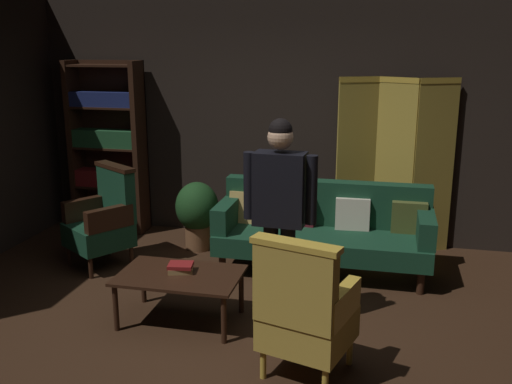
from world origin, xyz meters
TOP-DOWN VIEW (x-y plane):
  - ground_plane at (0.00, 0.00)m, footprint 10.00×10.00m
  - back_wall at (0.00, 2.45)m, footprint 7.20×0.10m
  - folding_screen at (1.22, 2.25)m, footprint 1.25×0.24m
  - bookshelf at (-2.15, 2.19)m, footprint 0.90×0.32m
  - velvet_couch at (0.55, 1.46)m, footprint 2.12×0.78m
  - coffee_table at (-0.47, 0.05)m, footprint 1.00×0.64m
  - armchair_gilt_accent at (0.64, -0.53)m, footprint 0.72×0.71m
  - armchair_wing_left at (-1.67, 1.07)m, footprint 0.80×0.80m
  - standing_figure at (0.33, 0.19)m, footprint 0.59×0.24m
  - potted_plant at (-0.88, 1.73)m, footprint 0.48×0.48m
  - book_tan_leather at (-0.48, 0.10)m, footprint 0.23×0.20m
  - book_red_leather at (-0.48, 0.10)m, footprint 0.22×0.19m

SIDE VIEW (x-z plane):
  - ground_plane at x=0.00m, z-range 0.00..0.00m
  - coffee_table at x=-0.47m, z-range 0.16..0.58m
  - book_tan_leather at x=-0.48m, z-range 0.42..0.46m
  - potted_plant at x=-0.88m, z-range 0.06..0.82m
  - velvet_couch at x=0.55m, z-range 0.02..0.90m
  - book_red_leather at x=-0.48m, z-range 0.46..0.49m
  - armchair_gilt_accent at x=0.64m, z-range -0.03..1.01m
  - armchair_wing_left at x=-1.67m, z-range -0.03..1.01m
  - folding_screen at x=1.22m, z-range 0.04..1.94m
  - standing_figure at x=0.33m, z-range 0.17..1.88m
  - bookshelf at x=-2.15m, z-range 0.04..2.09m
  - back_wall at x=0.00m, z-range 0.00..2.80m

